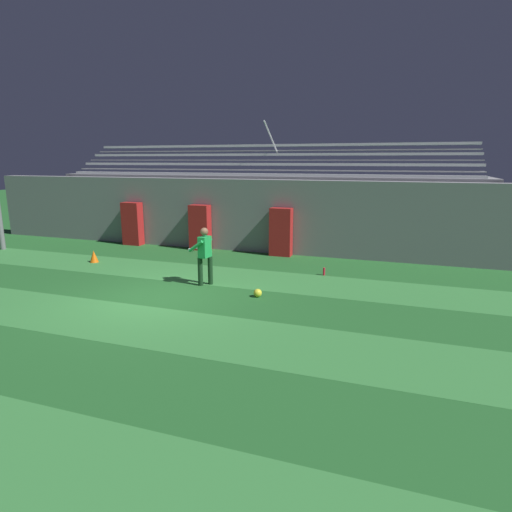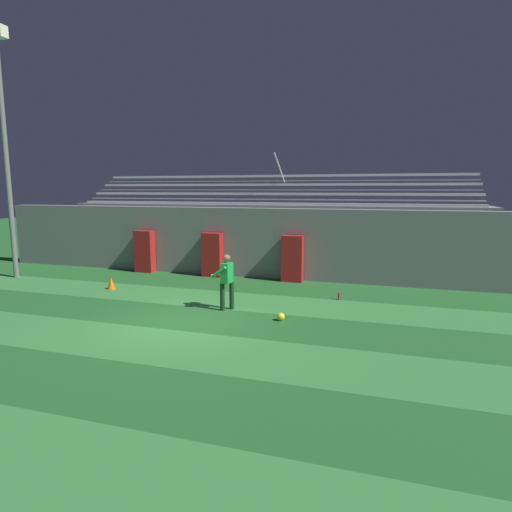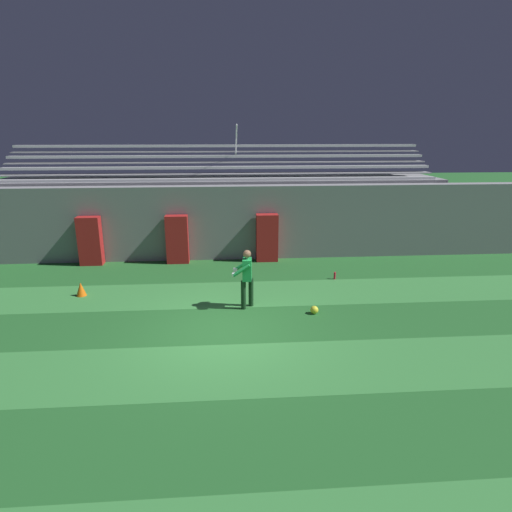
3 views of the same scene
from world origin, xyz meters
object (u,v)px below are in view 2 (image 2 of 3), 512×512
Objects in this scene: padding_pillar_gate_right at (292,259)px; goalkeeper at (226,278)px; traffic_cone at (111,283)px; padding_pillar_gate_left at (212,255)px; soccer_ball at (281,317)px; padding_pillar_far_left at (145,251)px; water_bottle at (339,296)px; floodlight_pole at (3,128)px.

goalkeeper is (-1.01, -4.45, 0.06)m from padding_pillar_gate_right.
traffic_cone is at bearing 165.86° from goalkeeper.
padding_pillar_gate_right is at bearing 77.25° from goalkeeper.
padding_pillar_gate_left is 6.56m from soccer_ball.
traffic_cone is at bearing -79.64° from padding_pillar_far_left.
padding_pillar_far_left is 7.08m from goalkeeper.
padding_pillar_gate_left is 1.07× the size of goalkeeper.
padding_pillar_far_left is at bearing 141.08° from goalkeeper.
padding_pillar_far_left is at bearing 165.06° from water_bottle.
goalkeeper is (2.34, -4.45, 0.06)m from padding_pillar_gate_left.
water_bottle is at bearing -48.02° from padding_pillar_gate_right.
padding_pillar_far_left is (-3.16, 0.00, 0.00)m from padding_pillar_gate_left.
padding_pillar_gate_left is 3.35m from padding_pillar_gate_right.
padding_pillar_gate_right reaches higher than goalkeeper.
water_bottle is at bearing 35.19° from goalkeeper.
padding_pillar_gate_right is 12.27m from floodlight_pole.
padding_pillar_far_left is 8.15× the size of soccer_ball.
goalkeeper is at bearing -62.20° from padding_pillar_gate_left.
traffic_cone is (4.97, -0.62, -5.70)m from floodlight_pole.
padding_pillar_gate_right reaches higher than traffic_cone.
floodlight_pole reaches higher than padding_pillar_gate_left.
padding_pillar_gate_left is at bearing 0.00° from padding_pillar_far_left.
soccer_ball is at bearing -80.95° from padding_pillar_gate_right.
traffic_cone is at bearing -151.58° from padding_pillar_gate_right.
padding_pillar_gate_left is at bearing 18.91° from floodlight_pole.
water_bottle is (1.26, 2.74, 0.01)m from soccer_ball.
padding_pillar_far_left is 4.27× the size of traffic_cone.
padding_pillar_gate_right is 4.27× the size of traffic_cone.
padding_pillar_gate_left is at bearing 51.24° from traffic_cone.
padding_pillar_far_left is 7.48× the size of water_bottle.
floodlight_pole reaches higher than soccer_ball.
soccer_ball is at bearing -50.43° from padding_pillar_gate_left.
goalkeeper is at bearing -10.64° from floodlight_pole.
padding_pillar_gate_right is at bearing 0.00° from padding_pillar_gate_left.
floodlight_pole reaches higher than goalkeeper.
padding_pillar_gate_left is at bearing 129.57° from soccer_ball.
padding_pillar_far_left is at bearing 30.51° from floodlight_pole.
padding_pillar_far_left reaches higher than traffic_cone.
padding_pillar_far_left is 1.07× the size of goalkeeper.
padding_pillar_far_left is at bearing 180.00° from padding_pillar_gate_left.
padding_pillar_far_left is 7.14m from floodlight_pole.
goalkeeper is (9.89, -1.86, -4.95)m from floodlight_pole.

